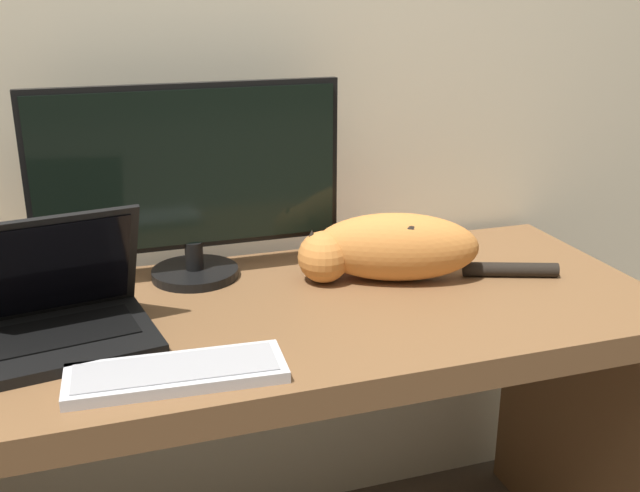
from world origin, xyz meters
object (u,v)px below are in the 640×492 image
(monitor, at_px, (189,180))
(laptop, at_px, (59,317))
(external_keyboard, at_px, (176,373))
(cat, at_px, (389,247))

(monitor, bearing_deg, laptop, -139.69)
(laptop, height_order, external_keyboard, laptop)
(laptop, bearing_deg, monitor, 31.00)
(monitor, distance_m, external_keyboard, 0.51)
(laptop, distance_m, cat, 0.69)
(monitor, distance_m, cat, 0.45)
(laptop, relative_size, cat, 0.63)
(monitor, height_order, external_keyboard, monitor)
(external_keyboard, relative_size, cat, 0.65)
(monitor, distance_m, laptop, 0.41)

